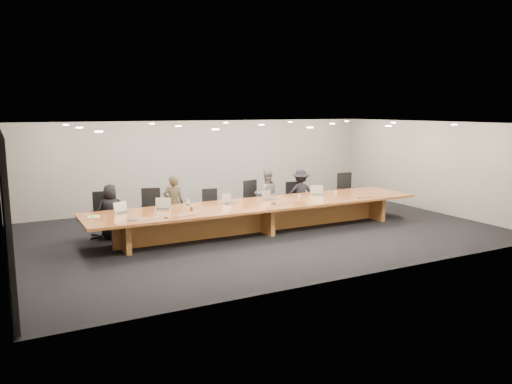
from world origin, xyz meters
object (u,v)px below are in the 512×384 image
(mic_center, at_px, (274,204))
(chair_right, at_px, (295,199))
(chair_far_right, at_px, (348,191))
(amber_mug, at_px, (191,209))
(chair_mid_left, at_px, (212,207))
(mic_left, at_px, (166,218))
(conference_table, at_px, (261,212))
(av_box, at_px, (133,220))
(person_a, at_px, (111,211))
(laptop_b, at_px, (163,204))
(water_bottle, at_px, (188,205))
(paper_cup_far, at_px, (336,193))
(paper_cup_near, at_px, (299,197))
(mic_right, at_px, (359,198))
(laptop_a, at_px, (123,208))
(chair_far_left, at_px, (103,215))
(person_b, at_px, (174,203))
(laptop_e, at_px, (318,190))
(chair_mid_right, at_px, (256,200))
(laptop_c, at_px, (230,199))
(chair_left, at_px, (151,211))
(person_c, at_px, (267,195))
(person_d, at_px, (301,193))
(laptop_d, at_px, (270,195))

(mic_center, bearing_deg, chair_right, 44.54)
(chair_far_right, bearing_deg, amber_mug, -161.82)
(chair_mid_left, relative_size, mic_left, 9.67)
(conference_table, height_order, av_box, av_box)
(person_a, relative_size, laptop_b, 3.63)
(water_bottle, bearing_deg, av_box, -158.85)
(chair_right, distance_m, av_box, 5.62)
(chair_mid_left, xyz_separation_m, paper_cup_far, (3.45, -0.96, 0.28))
(conference_table, bearing_deg, paper_cup_near, 6.83)
(mic_left, height_order, mic_right, same)
(laptop_a, xyz_separation_m, mic_right, (6.18, -1.01, -0.12))
(chair_far_left, bearing_deg, water_bottle, -20.97)
(mic_right, bearing_deg, person_b, 158.47)
(amber_mug, bearing_deg, water_bottle, 96.09)
(mic_left, relative_size, mic_center, 0.87)
(laptop_b, distance_m, laptop_e, 4.50)
(chair_mid_right, height_order, laptop_c, chair_mid_right)
(chair_mid_left, relative_size, av_box, 4.70)
(chair_left, xyz_separation_m, person_a, (-1.02, -0.04, 0.09))
(conference_table, distance_m, chair_left, 2.85)
(water_bottle, bearing_deg, person_b, 89.53)
(chair_right, height_order, person_b, person_b)
(chair_far_left, distance_m, mic_left, 2.15)
(mic_center, bearing_deg, laptop_c, 148.73)
(laptop_a, bearing_deg, water_bottle, -33.34)
(av_box, relative_size, mic_right, 2.03)
(conference_table, xyz_separation_m, person_c, (0.78, 1.13, 0.21))
(person_d, xyz_separation_m, laptop_a, (-5.44, -0.79, 0.19))
(laptop_c, relative_size, laptop_d, 1.01)
(conference_table, relative_size, chair_mid_right, 7.64)
(paper_cup_far, height_order, mic_right, paper_cup_far)
(person_c, xyz_separation_m, water_bottle, (-2.76, -1.04, 0.14))
(mic_right, bearing_deg, laptop_a, 170.70)
(conference_table, height_order, chair_left, chair_left)
(conference_table, height_order, laptop_d, laptop_d)
(mic_right, bearing_deg, water_bottle, 171.45)
(chair_far_right, height_order, person_a, person_a)
(chair_far_left, relative_size, person_a, 0.86)
(chair_mid_right, height_order, av_box, chair_mid_right)
(person_b, xyz_separation_m, mic_left, (-0.78, -1.83, 0.04))
(person_a, relative_size, mic_left, 12.77)
(person_b, bearing_deg, laptop_a, 44.25)
(chair_far_left, height_order, laptop_c, chair_far_left)
(chair_mid_left, height_order, mic_center, chair_mid_left)
(av_box, bearing_deg, chair_far_left, 107.35)
(av_box, bearing_deg, chair_right, 25.82)
(paper_cup_far, bearing_deg, chair_far_right, 38.48)
(person_d, distance_m, laptop_e, 0.91)
(chair_mid_left, relative_size, chair_mid_right, 0.86)
(paper_cup_far, bearing_deg, laptop_a, 178.77)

